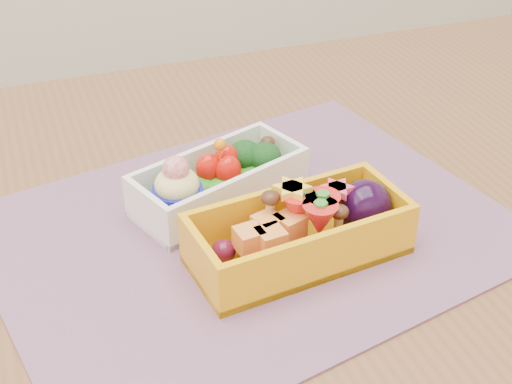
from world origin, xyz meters
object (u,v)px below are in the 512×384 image
object	(u,v)px
table	(273,294)
bento_white	(218,181)
bento_yellow	(303,231)
placemat	(250,230)

from	to	relation	value
table	bento_white	bearing A→B (deg)	135.42
bento_white	bento_yellow	size ratio (longest dim) A/B	0.93
table	bento_yellow	bearing A→B (deg)	-89.20
bento_yellow	table	bearing A→B (deg)	84.32
table	placemat	bearing A→B (deg)	-156.26
placemat	bento_yellow	distance (m)	0.07
table	bento_white	world-z (taller)	bento_white
placemat	bento_white	bearing A→B (deg)	103.69
bento_white	bento_yellow	distance (m)	0.12
placemat	bento_yellow	xyz separation A→B (m)	(0.03, -0.05, 0.03)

